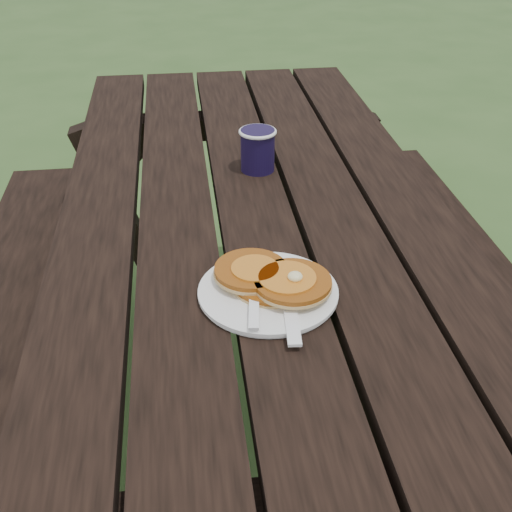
{
  "coord_description": "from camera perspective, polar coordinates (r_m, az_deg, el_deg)",
  "views": [
    {
      "loc": [
        -0.14,
        -1.09,
        1.35
      ],
      "look_at": [
        -0.03,
        -0.24,
        0.8
      ],
      "focal_mm": 45.0,
      "sensor_mm": 36.0,
      "label": 1
    }
  ],
  "objects": [
    {
      "name": "coffee_cup",
      "position": [
        1.39,
        0.15,
        9.64
      ],
      "size": [
        0.08,
        0.08,
        0.09
      ],
      "rotation": [
        0.0,
        0.0,
        0.23
      ],
      "color": "black",
      "rests_on": "picnic_table"
    },
    {
      "name": "fork",
      "position": [
        0.96,
        -0.18,
        -4.45
      ],
      "size": [
        0.05,
        0.16,
        0.01
      ],
      "primitive_type": null,
      "rotation": [
        0.0,
        0.0,
        -0.13
      ],
      "color": "white",
      "rests_on": "plate"
    },
    {
      "name": "plate",
      "position": [
        1.01,
        1.08,
        -3.26
      ],
      "size": [
        0.25,
        0.25,
        0.01
      ],
      "primitive_type": "cylinder",
      "rotation": [
        0.0,
        0.0,
        -0.19
      ],
      "color": "white",
      "rests_on": "picnic_table"
    },
    {
      "name": "knife",
      "position": [
        0.97,
        3.02,
        -4.49
      ],
      "size": [
        0.04,
        0.18,
        0.0
      ],
      "primitive_type": "cube",
      "rotation": [
        0.0,
        0.0,
        -0.09
      ],
      "color": "white",
      "rests_on": "plate"
    },
    {
      "name": "pancake_stack",
      "position": [
        1.0,
        1.49,
        -2.02
      ],
      "size": [
        0.18,
        0.16,
        0.04
      ],
      "rotation": [
        0.0,
        0.0,
        -0.32
      ],
      "color": "#954B10",
      "rests_on": "plate"
    },
    {
      "name": "ground",
      "position": [
        1.74,
        -0.07,
        -18.08
      ],
      "size": [
        60.0,
        60.0,
        0.0
      ],
      "primitive_type": "plane",
      "color": "#324F22",
      "rests_on": "ground"
    },
    {
      "name": "picnic_table",
      "position": [
        1.47,
        -0.08,
        -9.01
      ],
      "size": [
        1.36,
        1.8,
        0.75
      ],
      "color": "black",
      "rests_on": "ground"
    }
  ]
}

